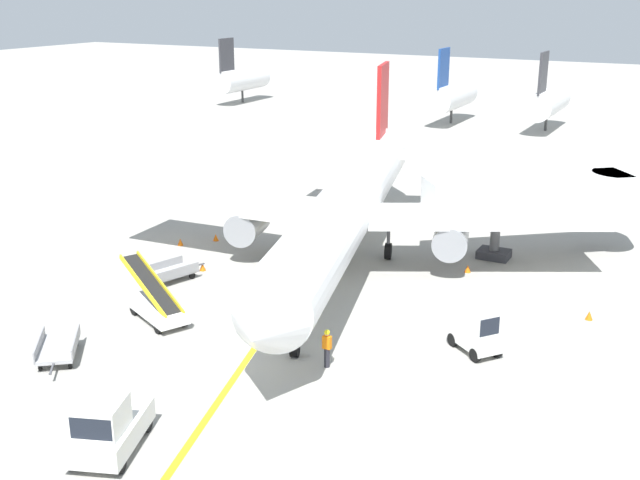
{
  "coord_description": "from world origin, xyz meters",
  "views": [
    {
      "loc": [
        16.24,
        -25.11,
        15.16
      ],
      "look_at": [
        -1.93,
        9.31,
        2.5
      ],
      "focal_mm": 43.75,
      "sensor_mm": 36.0,
      "label": 1
    }
  ],
  "objects_px": {
    "pushback_tug": "(107,427)",
    "baggage_cart_empty_trailing": "(170,273)",
    "ground_crew_marshaller": "(327,347)",
    "safety_cone_tail_area": "(468,269)",
    "safety_cone_nose_left": "(180,242)",
    "safety_cone_wingtip_left": "(216,237)",
    "belt_loader_forward_hold": "(157,304)",
    "safety_cone_nose_right": "(589,315)",
    "safety_cone_wingtip_right": "(203,267)",
    "airliner": "(347,207)",
    "baggage_cart_loaded": "(58,348)",
    "jet_bridge": "(549,197)",
    "baggage_tug_near_wing": "(477,333)"
  },
  "relations": [
    {
      "from": "pushback_tug",
      "to": "ground_crew_marshaller",
      "type": "xyz_separation_m",
      "value": [
        3.67,
        9.08,
        -0.08
      ]
    },
    {
      "from": "ground_crew_marshaller",
      "to": "safety_cone_tail_area",
      "type": "distance_m",
      "value": 13.91
    },
    {
      "from": "belt_loader_forward_hold",
      "to": "ground_crew_marshaller",
      "type": "bearing_deg",
      "value": -3.34
    },
    {
      "from": "ground_crew_marshaller",
      "to": "safety_cone_wingtip_right",
      "type": "distance_m",
      "value": 13.56
    },
    {
      "from": "safety_cone_nose_left",
      "to": "safety_cone_wingtip_right",
      "type": "distance_m",
      "value": 4.92
    },
    {
      "from": "ground_crew_marshaller",
      "to": "safety_cone_nose_left",
      "type": "relative_size",
      "value": 3.86
    },
    {
      "from": "pushback_tug",
      "to": "safety_cone_wingtip_left",
      "type": "bearing_deg",
      "value": 116.24
    },
    {
      "from": "belt_loader_forward_hold",
      "to": "baggage_cart_loaded",
      "type": "xyz_separation_m",
      "value": [
        -1.13,
        -5.2,
        -0.31
      ]
    },
    {
      "from": "safety_cone_nose_left",
      "to": "safety_cone_wingtip_left",
      "type": "bearing_deg",
      "value": 51.91
    },
    {
      "from": "safety_cone_nose_right",
      "to": "safety_cone_wingtip_left",
      "type": "distance_m",
      "value": 22.94
    },
    {
      "from": "belt_loader_forward_hold",
      "to": "safety_cone_wingtip_right",
      "type": "distance_m",
      "value": 6.91
    },
    {
      "from": "pushback_tug",
      "to": "belt_loader_forward_hold",
      "type": "bearing_deg",
      "value": 120.84
    },
    {
      "from": "pushback_tug",
      "to": "safety_cone_nose_left",
      "type": "height_order",
      "value": "pushback_tug"
    },
    {
      "from": "safety_cone_nose_right",
      "to": "baggage_cart_loaded",
      "type": "bearing_deg",
      "value": -142.6
    },
    {
      "from": "baggage_tug_near_wing",
      "to": "safety_cone_nose_left",
      "type": "distance_m",
      "value": 21.39
    },
    {
      "from": "safety_cone_tail_area",
      "to": "ground_crew_marshaller",
      "type": "bearing_deg",
      "value": -97.1
    },
    {
      "from": "airliner",
      "to": "safety_cone_wingtip_left",
      "type": "height_order",
      "value": "airliner"
    },
    {
      "from": "safety_cone_nose_left",
      "to": "baggage_cart_empty_trailing",
      "type": "bearing_deg",
      "value": -57.71
    },
    {
      "from": "safety_cone_nose_right",
      "to": "safety_cone_wingtip_right",
      "type": "height_order",
      "value": "same"
    },
    {
      "from": "baggage_cart_empty_trailing",
      "to": "safety_cone_nose_right",
      "type": "xyz_separation_m",
      "value": [
        20.99,
        5.25,
        -0.25
      ]
    },
    {
      "from": "safety_cone_wingtip_left",
      "to": "belt_loader_forward_hold",
      "type": "bearing_deg",
      "value": -67.98
    },
    {
      "from": "safety_cone_wingtip_right",
      "to": "baggage_tug_near_wing",
      "type": "bearing_deg",
      "value": -9.76
    },
    {
      "from": "baggage_cart_empty_trailing",
      "to": "safety_cone_nose_right",
      "type": "bearing_deg",
      "value": 14.03
    },
    {
      "from": "pushback_tug",
      "to": "safety_cone_nose_left",
      "type": "bearing_deg",
      "value": 121.44
    },
    {
      "from": "safety_cone_wingtip_left",
      "to": "safety_cone_nose_right",
      "type": "bearing_deg",
      "value": -4.3
    },
    {
      "from": "safety_cone_tail_area",
      "to": "baggage_cart_empty_trailing",
      "type": "bearing_deg",
      "value": -147.46
    },
    {
      "from": "baggage_tug_near_wing",
      "to": "baggage_cart_empty_trailing",
      "type": "distance_m",
      "value": 17.29
    },
    {
      "from": "baggage_cart_loaded",
      "to": "ground_crew_marshaller",
      "type": "xyz_separation_m",
      "value": [
        10.55,
        4.65,
        0.44
      ]
    },
    {
      "from": "belt_loader_forward_hold",
      "to": "safety_cone_nose_right",
      "type": "height_order",
      "value": "belt_loader_forward_hold"
    },
    {
      "from": "airliner",
      "to": "pushback_tug",
      "type": "bearing_deg",
      "value": -86.78
    },
    {
      "from": "baggage_cart_empty_trailing",
      "to": "baggage_tug_near_wing",
      "type": "bearing_deg",
      "value": -2.35
    },
    {
      "from": "baggage_tug_near_wing",
      "to": "safety_cone_nose_left",
      "type": "relative_size",
      "value": 6.12
    },
    {
      "from": "ground_crew_marshaller",
      "to": "safety_cone_wingtip_left",
      "type": "xyz_separation_m",
      "value": [
        -14.02,
        11.91,
        -0.69
      ]
    },
    {
      "from": "pushback_tug",
      "to": "baggage_cart_empty_trailing",
      "type": "xyz_separation_m",
      "value": [
        -8.47,
        14.02,
        -0.53
      ]
    },
    {
      "from": "airliner",
      "to": "baggage_cart_empty_trailing",
      "type": "height_order",
      "value": "airliner"
    },
    {
      "from": "pushback_tug",
      "to": "safety_cone_wingtip_left",
      "type": "xyz_separation_m",
      "value": [
        -10.35,
        20.99,
        -0.77
      ]
    },
    {
      "from": "airliner",
      "to": "safety_cone_tail_area",
      "type": "bearing_deg",
      "value": 16.73
    },
    {
      "from": "airliner",
      "to": "baggage_cart_loaded",
      "type": "relative_size",
      "value": 10.06
    },
    {
      "from": "pushback_tug",
      "to": "ground_crew_marshaller",
      "type": "height_order",
      "value": "pushback_tug"
    },
    {
      "from": "safety_cone_wingtip_left",
      "to": "safety_cone_tail_area",
      "type": "xyz_separation_m",
      "value": [
        15.73,
        1.87,
        0.0
      ]
    },
    {
      "from": "baggage_tug_near_wing",
      "to": "belt_loader_forward_hold",
      "type": "xyz_separation_m",
      "value": [
        -14.56,
        -3.68,
        -0.15
      ]
    },
    {
      "from": "airliner",
      "to": "baggage_tug_near_wing",
      "type": "bearing_deg",
      "value": -37.19
    },
    {
      "from": "ground_crew_marshaller",
      "to": "safety_cone_wingtip_left",
      "type": "bearing_deg",
      "value": 139.65
    },
    {
      "from": "jet_bridge",
      "to": "baggage_tug_near_wing",
      "type": "bearing_deg",
      "value": -88.7
    },
    {
      "from": "baggage_cart_loaded",
      "to": "ground_crew_marshaller",
      "type": "distance_m",
      "value": 11.53
    },
    {
      "from": "jet_bridge",
      "to": "safety_cone_wingtip_left",
      "type": "xyz_separation_m",
      "value": [
        -18.82,
        -6.85,
        -3.32
      ]
    },
    {
      "from": "belt_loader_forward_hold",
      "to": "safety_cone_nose_right",
      "type": "xyz_separation_m",
      "value": [
        18.28,
        9.64,
        -0.56
      ]
    },
    {
      "from": "belt_loader_forward_hold",
      "to": "safety_cone_wingtip_left",
      "type": "height_order",
      "value": "belt_loader_forward_hold"
    },
    {
      "from": "ground_crew_marshaller",
      "to": "safety_cone_nose_left",
      "type": "distance_m",
      "value": 18.45
    },
    {
      "from": "safety_cone_wingtip_left",
      "to": "airliner",
      "type": "bearing_deg",
      "value": -0.62
    }
  ]
}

